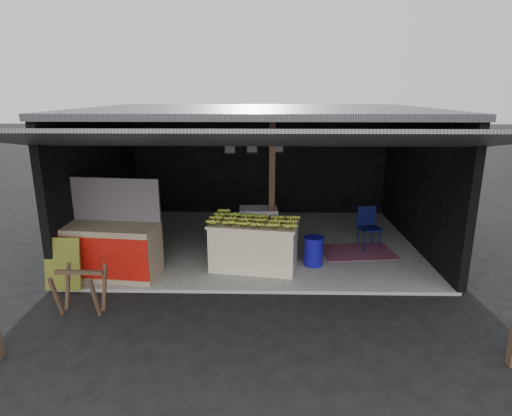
{
  "coord_description": "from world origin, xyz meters",
  "views": [
    {
      "loc": [
        0.16,
        -6.66,
        3.34
      ],
      "look_at": [
        -0.02,
        1.56,
        1.1
      ],
      "focal_mm": 30.0,
      "sensor_mm": 36.0,
      "label": 1
    }
  ],
  "objects_px": {
    "white_crate": "(258,228)",
    "neighbor_stall": "(111,248)",
    "plastic_chair": "(368,224)",
    "water_barrel": "(313,252)",
    "banana_table": "(254,244)",
    "sawhorse": "(80,287)"
  },
  "relations": [
    {
      "from": "sawhorse",
      "to": "plastic_chair",
      "type": "distance_m",
      "value": 5.86
    },
    {
      "from": "white_crate",
      "to": "plastic_chair",
      "type": "distance_m",
      "value": 2.38
    },
    {
      "from": "banana_table",
      "to": "white_crate",
      "type": "bearing_deg",
      "value": 96.17
    },
    {
      "from": "water_barrel",
      "to": "plastic_chair",
      "type": "xyz_separation_m",
      "value": [
        1.29,
        1.06,
        0.25
      ]
    },
    {
      "from": "plastic_chair",
      "to": "banana_table",
      "type": "bearing_deg",
      "value": -166.93
    },
    {
      "from": "white_crate",
      "to": "sawhorse",
      "type": "height_order",
      "value": "white_crate"
    },
    {
      "from": "white_crate",
      "to": "water_barrel",
      "type": "relative_size",
      "value": 1.64
    },
    {
      "from": "white_crate",
      "to": "neighbor_stall",
      "type": "relative_size",
      "value": 0.5
    },
    {
      "from": "plastic_chair",
      "to": "water_barrel",
      "type": "bearing_deg",
      "value": -152.96
    },
    {
      "from": "plastic_chair",
      "to": "sawhorse",
      "type": "bearing_deg",
      "value": -162.14
    },
    {
      "from": "banana_table",
      "to": "neighbor_stall",
      "type": "bearing_deg",
      "value": -159.97
    },
    {
      "from": "neighbor_stall",
      "to": "sawhorse",
      "type": "xyz_separation_m",
      "value": [
        -0.02,
        -1.3,
        -0.13
      ]
    },
    {
      "from": "white_crate",
      "to": "water_barrel",
      "type": "distance_m",
      "value": 1.44
    },
    {
      "from": "neighbor_stall",
      "to": "white_crate",
      "type": "bearing_deg",
      "value": 35.55
    },
    {
      "from": "neighbor_stall",
      "to": "plastic_chair",
      "type": "xyz_separation_m",
      "value": [
        5.04,
        1.64,
        -0.0
      ]
    },
    {
      "from": "banana_table",
      "to": "plastic_chair",
      "type": "distance_m",
      "value": 2.69
    },
    {
      "from": "banana_table",
      "to": "white_crate",
      "type": "height_order",
      "value": "banana_table"
    },
    {
      "from": "sawhorse",
      "to": "water_barrel",
      "type": "height_order",
      "value": "sawhorse"
    },
    {
      "from": "neighbor_stall",
      "to": "water_barrel",
      "type": "relative_size",
      "value": 3.28
    },
    {
      "from": "white_crate",
      "to": "plastic_chair",
      "type": "height_order",
      "value": "same"
    },
    {
      "from": "water_barrel",
      "to": "plastic_chair",
      "type": "height_order",
      "value": "plastic_chair"
    },
    {
      "from": "banana_table",
      "to": "water_barrel",
      "type": "bearing_deg",
      "value": 14.42
    }
  ]
}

